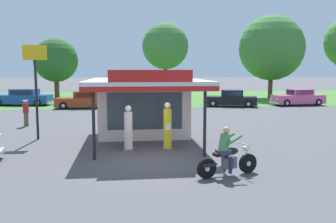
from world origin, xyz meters
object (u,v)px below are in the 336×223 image
object	(u,v)px
parked_car_back_row_centre_left	(298,98)
parked_car_back_row_centre	(84,100)
gas_pump_nearside	(128,130)
parked_car_second_row_spare	(23,98)
parked_car_back_row_far_left	(231,99)
motorcycle_with_rider	(227,156)
gas_pump_offside	(167,128)
bystander_chatting_near_pumps	(26,112)
parked_car_back_row_left	(161,97)
roadside_pole_sign	(36,75)

from	to	relation	value
parked_car_back_row_centre_left	parked_car_back_row_centre	size ratio (longest dim) A/B	1.03
gas_pump_nearside	parked_car_second_row_spare	distance (m)	22.96
parked_car_back_row_centre_left	parked_car_back_row_far_left	world-z (taller)	parked_car_back_row_centre_left
parked_car_second_row_spare	motorcycle_with_rider	bearing A→B (deg)	-62.78
gas_pump_offside	parked_car_back_row_far_left	xyz separation A→B (m)	(7.96, 17.32, -0.24)
motorcycle_with_rider	bystander_chatting_near_pumps	distance (m)	14.53
gas_pump_offside	parked_car_back_row_left	bearing A→B (deg)	84.77
bystander_chatting_near_pumps	roadside_pole_sign	xyz separation A→B (m)	(1.67, -4.38, 2.26)
parked_car_back_row_centre_left	bystander_chatting_near_pumps	world-z (taller)	bystander_chatting_near_pumps
parked_car_second_row_spare	parked_car_back_row_centre	xyz separation A→B (m)	(6.06, -3.39, -0.04)
gas_pump_offside	parked_car_second_row_spare	bearing A→B (deg)	118.52
parked_car_back_row_left	parked_car_back_row_far_left	world-z (taller)	parked_car_back_row_far_left
motorcycle_with_rider	parked_car_second_row_spare	xyz separation A→B (m)	(-12.72, 24.72, 0.06)
motorcycle_with_rider	parked_car_back_row_left	distance (m)	23.59
parked_car_back_row_centre_left	bystander_chatting_near_pumps	bearing A→B (deg)	-155.55
parked_car_second_row_spare	gas_pump_nearside	bearing A→B (deg)	-65.03
motorcycle_with_rider	parked_car_back_row_centre	distance (m)	22.35
parked_car_back_row_centre	roadside_pole_sign	size ratio (longest dim) A/B	1.11
gas_pump_offside	parked_car_back_row_centre	bearing A→B (deg)	106.77
parked_car_back_row_centre	parked_car_back_row_far_left	distance (m)	13.22
motorcycle_with_rider	parked_car_second_row_spare	size ratio (longest dim) A/B	0.37
parked_car_back_row_left	gas_pump_offside	bearing A→B (deg)	-95.23
parked_car_second_row_spare	parked_car_back_row_centre_left	xyz separation A→B (m)	(25.93, -3.22, -0.01)
gas_pump_nearside	gas_pump_offside	xyz separation A→B (m)	(1.62, 0.00, 0.06)
parked_car_back_row_centre	gas_pump_offside	bearing A→B (deg)	-73.23
parked_car_second_row_spare	parked_car_back_row_far_left	bearing A→B (deg)	-10.28
motorcycle_with_rider	parked_car_back_row_centre	size ratio (longest dim) A/B	0.42
parked_car_second_row_spare	roadside_pole_sign	xyz separation A→B (m)	(5.38, -17.70, 2.38)
gas_pump_offside	parked_car_back_row_centre_left	world-z (taller)	gas_pump_offside
parked_car_back_row_left	roadside_pole_sign	bearing A→B (deg)	-115.00
gas_pump_offside	motorcycle_with_rider	xyz separation A→B (m)	(1.41, -3.91, -0.27)
parked_car_back_row_far_left	motorcycle_with_rider	bearing A→B (deg)	-107.16
bystander_chatting_near_pumps	gas_pump_nearside	bearing A→B (deg)	-51.41
parked_car_second_row_spare	parked_car_back_row_centre	distance (m)	6.94
gas_pump_nearside	gas_pump_offside	distance (m)	1.62
gas_pump_nearside	bystander_chatting_near_pumps	bearing A→B (deg)	128.59
bystander_chatting_near_pumps	roadside_pole_sign	size ratio (longest dim) A/B	0.35
motorcycle_with_rider	bystander_chatting_near_pumps	bearing A→B (deg)	128.30
parked_car_second_row_spare	parked_car_back_row_left	distance (m)	13.16
parked_car_second_row_spare	parked_car_back_row_centre	world-z (taller)	parked_car_second_row_spare
roadside_pole_sign	motorcycle_with_rider	bearing A→B (deg)	-43.73
roadside_pole_sign	parked_car_second_row_spare	bearing A→B (deg)	106.91
gas_pump_nearside	parked_car_back_row_centre	world-z (taller)	gas_pump_nearside
gas_pump_offside	parked_car_second_row_spare	xyz separation A→B (m)	(-11.31, 20.82, -0.21)
parked_car_back_row_far_left	parked_car_second_row_spare	bearing A→B (deg)	169.72
parked_car_back_row_left	bystander_chatting_near_pumps	world-z (taller)	bystander_chatting_near_pumps
parked_car_back_row_centre	parked_car_second_row_spare	bearing A→B (deg)	150.76
motorcycle_with_rider	roadside_pole_sign	world-z (taller)	roadside_pole_sign
gas_pump_nearside	parked_car_back_row_centre_left	bearing A→B (deg)	47.30
gas_pump_offside	parked_car_back_row_far_left	distance (m)	19.06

